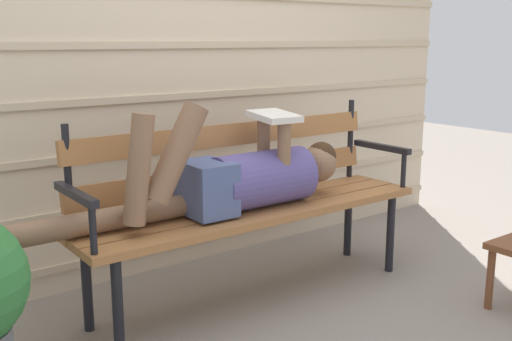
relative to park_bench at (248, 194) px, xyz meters
The scene contains 4 objects.
ground_plane 0.55m from the park_bench, 90.00° to the right, with size 12.00×12.00×0.00m, color gray.
house_siding 0.93m from the park_bench, 90.00° to the left, with size 4.12×0.08×2.46m.
park_bench is the anchor object (origin of this frame).
reclining_person 0.17m from the park_bench, 149.47° to the right, with size 1.70×0.27×0.54m.
Camera 1 is at (-1.69, -2.15, 1.26)m, focal length 42.47 mm.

